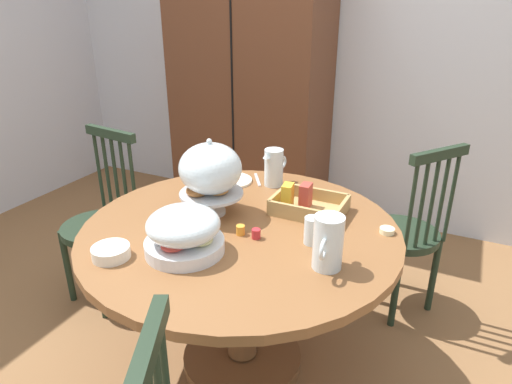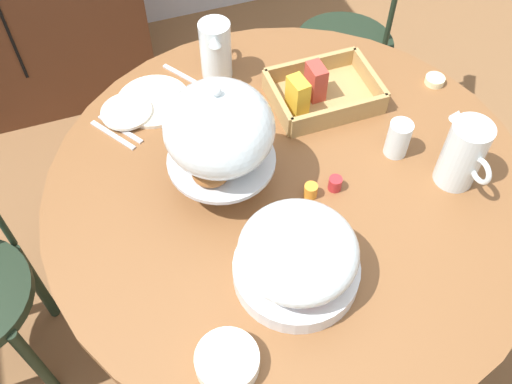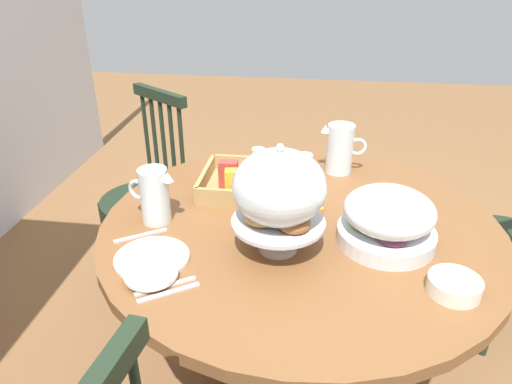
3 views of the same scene
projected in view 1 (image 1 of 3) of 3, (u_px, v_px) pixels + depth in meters
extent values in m
plane|color=brown|center=(223.00, 353.00, 2.24)|extent=(10.00, 10.00, 0.00)
cube|color=silver|center=(345.00, 45.00, 3.23)|extent=(4.80, 0.06, 2.60)
cube|color=brown|center=(251.00, 95.00, 3.34)|extent=(1.10, 0.56, 1.90)
cube|color=black|center=(232.00, 89.00, 3.07)|extent=(0.01, 0.01, 1.52)
cylinder|color=brown|center=(240.00, 231.00, 1.90)|extent=(1.33, 1.33, 0.04)
cylinder|color=brown|center=(241.00, 297.00, 2.03)|extent=(0.14, 0.14, 0.63)
cylinder|color=brown|center=(242.00, 357.00, 2.17)|extent=(0.56, 0.56, 0.06)
cube|color=#1E2D1E|center=(145.00, 358.00, 0.92)|extent=(0.19, 0.34, 0.05)
cylinder|color=#1E2D1E|center=(401.00, 234.00, 2.43)|extent=(0.40, 0.40, 0.04)
cylinder|color=#1E2D1E|center=(396.00, 252.00, 2.69)|extent=(0.04, 0.04, 0.45)
cylinder|color=#1E2D1E|center=(360.00, 264.00, 2.57)|extent=(0.04, 0.04, 0.45)
cylinder|color=#1E2D1E|center=(433.00, 275.00, 2.47)|extent=(0.04, 0.04, 0.45)
cylinder|color=#1E2D1E|center=(396.00, 290.00, 2.35)|extent=(0.04, 0.04, 0.45)
cylinder|color=#1E2D1E|center=(451.00, 199.00, 2.27)|extent=(0.02, 0.02, 0.48)
cylinder|color=#1E2D1E|center=(442.00, 202.00, 2.24)|extent=(0.02, 0.02, 0.48)
cylinder|color=#1E2D1E|center=(432.00, 205.00, 2.21)|extent=(0.02, 0.02, 0.48)
cylinder|color=#1E2D1E|center=(421.00, 208.00, 2.17)|extent=(0.02, 0.02, 0.48)
cylinder|color=#1E2D1E|center=(411.00, 211.00, 2.14)|extent=(0.02, 0.02, 0.48)
cube|color=#1E2D1E|center=(440.00, 154.00, 2.10)|extent=(0.24, 0.31, 0.05)
cylinder|color=#1E2D1E|center=(99.00, 228.00, 2.49)|extent=(0.40, 0.40, 0.04)
cylinder|color=#1E2D1E|center=(67.00, 266.00, 2.55)|extent=(0.04, 0.04, 0.45)
cylinder|color=#1E2D1E|center=(100.00, 282.00, 2.41)|extent=(0.04, 0.04, 0.45)
cylinder|color=#1E2D1E|center=(107.00, 245.00, 2.76)|extent=(0.04, 0.04, 0.45)
cylinder|color=#1E2D1E|center=(139.00, 259.00, 2.62)|extent=(0.04, 0.04, 0.45)
cylinder|color=#1E2D1E|center=(99.00, 174.00, 2.59)|extent=(0.02, 0.02, 0.48)
cylinder|color=#1E2D1E|center=(108.00, 176.00, 2.56)|extent=(0.02, 0.02, 0.48)
cylinder|color=#1E2D1E|center=(116.00, 179.00, 2.52)|extent=(0.02, 0.02, 0.48)
cylinder|color=#1E2D1E|center=(125.00, 181.00, 2.49)|extent=(0.02, 0.02, 0.48)
cylinder|color=#1E2D1E|center=(133.00, 184.00, 2.45)|extent=(0.02, 0.02, 0.48)
cube|color=#1E2D1E|center=(110.00, 133.00, 2.42)|extent=(0.36, 0.08, 0.05)
cylinder|color=silver|center=(212.00, 211.00, 2.01)|extent=(0.12, 0.12, 0.02)
cylinder|color=silver|center=(212.00, 204.00, 1.99)|extent=(0.03, 0.03, 0.09)
cylinder|color=silver|center=(211.00, 193.00, 1.97)|extent=(0.28, 0.28, 0.01)
torus|color=#B27033|center=(218.00, 189.00, 1.95)|extent=(0.10, 0.10, 0.03)
torus|color=#D19347|center=(214.00, 184.00, 2.01)|extent=(0.10, 0.10, 0.03)
torus|color=#935628|center=(197.00, 191.00, 1.94)|extent=(0.10, 0.10, 0.03)
ellipsoid|color=silver|center=(210.00, 168.00, 1.92)|extent=(0.27, 0.27, 0.22)
sphere|color=silver|center=(209.00, 141.00, 1.88)|extent=(0.02, 0.02, 0.02)
cylinder|color=silver|center=(185.00, 246.00, 1.70)|extent=(0.30, 0.30, 0.05)
ellipsoid|color=beige|center=(201.00, 240.00, 1.66)|extent=(0.09, 0.09, 0.03)
ellipsoid|color=#8CBF59|center=(195.00, 230.00, 1.74)|extent=(0.09, 0.09, 0.03)
ellipsoid|color=#6B2D4C|center=(168.00, 234.00, 1.70)|extent=(0.09, 0.09, 0.03)
ellipsoid|color=#CC3D33|center=(173.00, 245.00, 1.63)|extent=(0.09, 0.09, 0.03)
ellipsoid|color=silver|center=(183.00, 225.00, 1.66)|extent=(0.28, 0.28, 0.13)
cylinder|color=silver|center=(274.00, 168.00, 2.27)|extent=(0.10, 0.10, 0.19)
cylinder|color=orange|center=(274.00, 173.00, 2.28)|extent=(0.08, 0.08, 0.13)
cone|color=silver|center=(267.00, 155.00, 2.20)|extent=(0.04, 0.04, 0.03)
torus|color=silver|center=(282.00, 162.00, 2.31)|extent=(0.03, 0.08, 0.07)
cylinder|color=silver|center=(328.00, 242.00, 1.57)|extent=(0.11, 0.11, 0.20)
cylinder|color=white|center=(328.00, 250.00, 1.59)|extent=(0.09, 0.09, 0.14)
cone|color=silver|center=(334.00, 213.00, 1.59)|extent=(0.04, 0.04, 0.03)
torus|color=silver|center=(323.00, 249.00, 1.51)|extent=(0.02, 0.07, 0.07)
cube|color=tan|center=(309.00, 210.00, 2.02)|extent=(0.30, 0.22, 0.01)
cube|color=tan|center=(300.00, 214.00, 1.92)|extent=(0.30, 0.02, 0.07)
cube|color=tan|center=(317.00, 195.00, 2.10)|extent=(0.30, 0.02, 0.07)
cube|color=tan|center=(278.00, 198.00, 2.07)|extent=(0.02, 0.22, 0.07)
cube|color=tan|center=(342.00, 211.00, 1.95)|extent=(0.02, 0.22, 0.07)
cube|color=gold|center=(288.00, 196.00, 2.02)|extent=(0.05, 0.08, 0.11)
cube|color=#B23D33|center=(306.00, 196.00, 2.02)|extent=(0.05, 0.07, 0.11)
cylinder|color=white|center=(231.00, 180.00, 2.35)|extent=(0.22, 0.22, 0.01)
cylinder|color=white|center=(214.00, 178.00, 2.35)|extent=(0.15, 0.15, 0.01)
cylinder|color=white|center=(111.00, 252.00, 1.66)|extent=(0.14, 0.14, 0.04)
cylinder|color=silver|center=(312.00, 231.00, 1.75)|extent=(0.06, 0.06, 0.11)
cylinder|color=beige|center=(387.00, 231.00, 1.84)|extent=(0.06, 0.06, 0.02)
cylinder|color=#B7282D|center=(256.00, 234.00, 1.79)|extent=(0.04, 0.04, 0.04)
cylinder|color=orange|center=(241.00, 230.00, 1.82)|extent=(0.04, 0.04, 0.04)
cube|color=silver|center=(204.00, 182.00, 2.33)|extent=(0.11, 0.15, 0.01)
cube|color=silver|center=(198.00, 183.00, 2.33)|extent=(0.11, 0.15, 0.01)
cube|color=silver|center=(257.00, 180.00, 2.36)|extent=(0.11, 0.15, 0.01)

